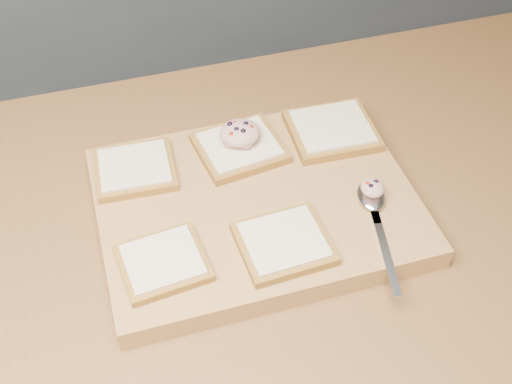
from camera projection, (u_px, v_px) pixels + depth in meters
The scene contains 11 objects.
island_counter at pixel (231, 376), 1.26m from camera, with size 2.00×0.80×0.90m.
back_counter at pixel (122, 3), 2.19m from camera, with size 3.60×0.62×0.94m.
cutting_board at pixel (256, 205), 0.94m from camera, with size 0.45×0.34×0.04m, color #B1804B.
bread_far_left at pixel (135, 169), 0.96m from camera, with size 0.12×0.11×0.02m.
bread_far_center at pixel (239, 148), 0.99m from camera, with size 0.14×0.13×0.02m.
bread_far_right at pixel (332, 130), 1.02m from camera, with size 0.14×0.13×0.02m.
bread_near_left at pixel (163, 262), 0.84m from camera, with size 0.12×0.11×0.02m.
bread_near_center at pixel (284, 243), 0.86m from camera, with size 0.12×0.11×0.02m.
tuna_salad_dollop at pixel (240, 133), 0.98m from camera, with size 0.06×0.06×0.03m.
spoon at pixel (373, 204), 0.91m from camera, with size 0.07×0.20×0.01m.
spoon_salad at pixel (372, 188), 0.91m from camera, with size 0.03×0.04×0.02m.
Camera 1 is at (-0.13, -0.59, 1.62)m, focal length 45.00 mm.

